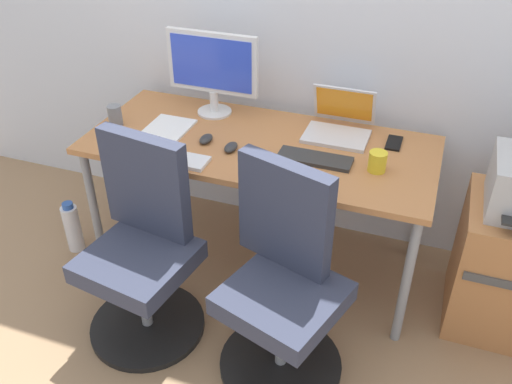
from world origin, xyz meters
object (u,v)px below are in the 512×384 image
object	(u,v)px
coffee_mug	(377,162)
office_chair_left	(143,251)
desktop_monitor	(212,68)
water_bottle_on_floor	(73,227)
office_chair_right	(283,286)
side_cabinet	(511,267)
open_laptop	(339,123)

from	to	relation	value
coffee_mug	office_chair_left	bearing A→B (deg)	-150.20
desktop_monitor	coffee_mug	size ratio (longest dim) A/B	5.22
water_bottle_on_floor	coffee_mug	distance (m)	1.71
desktop_monitor	office_chair_right	bearing A→B (deg)	-51.69
office_chair_right	side_cabinet	world-z (taller)	office_chair_right
water_bottle_on_floor	desktop_monitor	size ratio (longest dim) A/B	0.65
side_cabinet	coffee_mug	xyz separation A→B (m)	(-0.66, -0.06, 0.46)
office_chair_right	side_cabinet	bearing A→B (deg)	32.31
water_bottle_on_floor	open_laptop	world-z (taller)	open_laptop
office_chair_left	desktop_monitor	xyz separation A→B (m)	(0.01, 0.82, 0.56)
side_cabinet	coffee_mug	distance (m)	0.81
office_chair_left	open_laptop	bearing A→B (deg)	50.32
office_chair_left	desktop_monitor	size ratio (longest dim) A/B	1.96
coffee_mug	office_chair_right	bearing A→B (deg)	-116.18
open_laptop	coffee_mug	distance (m)	0.38
coffee_mug	desktop_monitor	bearing A→B (deg)	162.09
office_chair_left	side_cabinet	xyz separation A→B (m)	(1.57, 0.58, -0.11)
office_chair_left	water_bottle_on_floor	size ratio (longest dim) A/B	3.03
office_chair_left	open_laptop	size ratio (longest dim) A/B	3.03
open_laptop	office_chair_left	bearing A→B (deg)	-129.68
open_laptop	water_bottle_on_floor	bearing A→B (deg)	-159.76
water_bottle_on_floor	coffee_mug	bearing A→B (deg)	7.22
water_bottle_on_floor	coffee_mug	world-z (taller)	coffee_mug
side_cabinet	open_laptop	world-z (taller)	open_laptop
office_chair_right	coffee_mug	bearing A→B (deg)	63.82
office_chair_left	office_chair_right	size ratio (longest dim) A/B	1.00
office_chair_left	side_cabinet	distance (m)	1.68
coffee_mug	water_bottle_on_floor	bearing A→B (deg)	-172.78
office_chair_right	water_bottle_on_floor	world-z (taller)	office_chair_right
side_cabinet	open_laptop	bearing A→B (deg)	165.07
office_chair_left	water_bottle_on_floor	bearing A→B (deg)	153.89
office_chair_right	desktop_monitor	world-z (taller)	desktop_monitor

